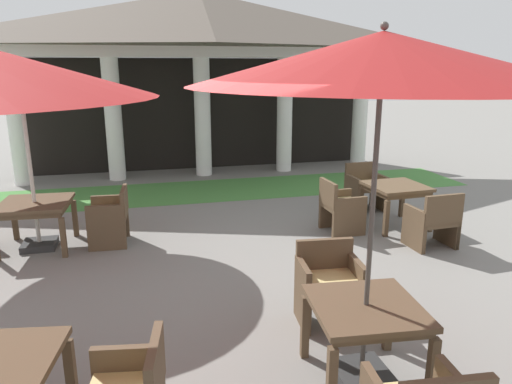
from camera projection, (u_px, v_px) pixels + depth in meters
ground_plane at (324, 361)px, 4.29m from camera, size 60.00×60.00×0.00m
background_pavilion at (200, 35)px, 10.90m from camera, size 9.39×3.19×4.22m
lawn_strip at (214, 190)px, 10.20m from camera, size 11.19×1.88×0.01m
patio_table_near_foreground at (35, 208)px, 6.82m from camera, size 1.01×1.01×0.70m
patio_umbrella_near_foreground at (19, 81)px, 6.36m from camera, size 2.93×2.93×2.65m
patio_chair_near_foreground_east at (111, 217)px, 7.05m from camera, size 0.58×0.65×0.85m
patio_table_mid_right at (365, 315)px, 3.89m from camera, size 0.95×0.95×0.71m
patio_umbrella_mid_right at (382, 62)px, 3.37m from camera, size 2.82×2.82×2.89m
patio_chair_mid_right_north at (329, 284)px, 4.88m from camera, size 0.67×0.55×0.84m
patio_table_far_back at (396, 191)px, 7.77m from camera, size 0.92×0.92×0.71m
patio_chair_far_back_west at (340, 207)px, 7.55m from camera, size 0.59×0.60×0.86m
patio_chair_far_back_north at (365, 188)px, 8.75m from camera, size 0.65×0.59×0.85m
patio_chair_far_back_south at (433, 221)px, 6.90m from camera, size 0.66×0.56×0.85m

